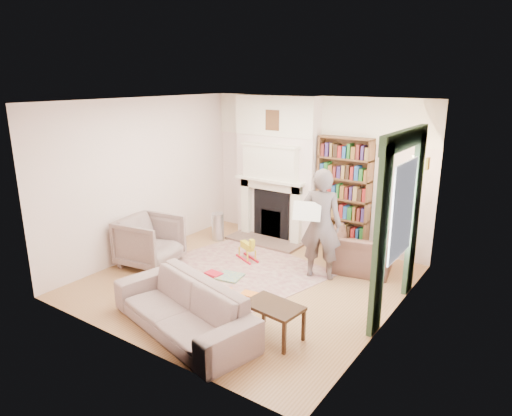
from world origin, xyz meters
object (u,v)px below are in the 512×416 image
Objects in this scene: sofa at (183,308)px; man_reading at (321,224)px; armchair_reading at (360,252)px; paraffin_heater at (218,227)px; bookcase at (344,189)px; coffee_table at (273,321)px; rocking_horse at (247,249)px; armchair_left at (150,241)px.

man_reading reaches higher than sofa.
paraffin_heater is (-2.91, -0.17, -0.06)m from armchair_reading.
armchair_reading is 3.25m from sofa.
paraffin_heater is at bearing -158.01° from bookcase.
coffee_table is (0.35, -1.94, -0.67)m from man_reading.
bookcase is 3.45m from coffee_table.
sofa is 3.11× the size of coffee_table.
rocking_horse is (-0.68, 2.35, -0.10)m from sofa.
sofa is 2.61m from man_reading.
paraffin_heater is (-2.24, -0.90, -0.90)m from bookcase.
bookcase is at bearing -52.73° from armchair_left.
armchair_left reaches higher than rocking_horse.
paraffin_heater is at bearing 135.80° from sofa.
armchair_left is 1.64m from paraffin_heater.
man_reading is at bearing 106.99° from coffee_table.
sofa is 3.38m from paraffin_heater.
man_reading is at bearing -74.65° from armchair_left.
armchair_left is 2.31m from sofa.
sofa is at bearing -58.34° from paraffin_heater.
bookcase is 3.72× the size of rocking_horse.
coffee_table is at bearing -22.54° from rocking_horse.
rocking_horse is at bearing -58.06° from armchair_left.
armchair_reading is 1.89× the size of paraffin_heater.
man_reading is at bearing 28.47° from rocking_horse.
armchair_reading is (0.67, -0.73, -0.84)m from bookcase.
armchair_reading is at bearing 83.72° from sofa.
bookcase is 2.57m from paraffin_heater.
armchair_reading reaches higher than sofa.
armchair_reading is 0.48× the size of sofa.
armchair_reading reaches higher than rocking_horse.
bookcase is 1.78× the size of armchair_reading.
armchair_reading reaches higher than coffee_table.
man_reading is (2.63, 1.19, 0.47)m from armchair_left.
bookcase is at bearing 97.14° from sofa.
coffee_table is (-0.10, -2.54, -0.11)m from armchair_reading.
paraffin_heater reaches higher than rocking_horse.
rocking_horse is (-1.72, 1.84, -0.01)m from coffee_table.
man_reading is 3.61× the size of rocking_horse.
armchair_reading is 0.58× the size of man_reading.
paraffin_heater is at bearing -15.14° from armchair_left.
coffee_table is 2.52m from rocking_horse.
man_reading is at bearing 88.51° from sofa.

